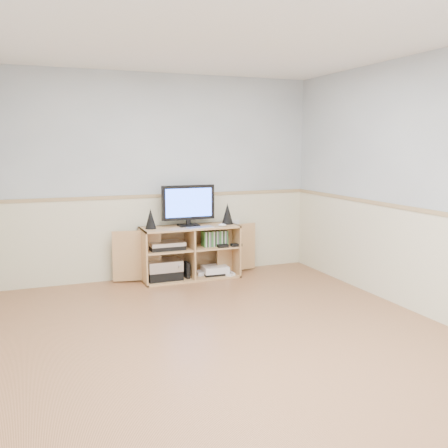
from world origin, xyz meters
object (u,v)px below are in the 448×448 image
Objects in this scene: monitor at (188,204)px; game_consoles at (214,270)px; media_cabinet at (189,251)px; keyboard at (200,227)px.

monitor is 0.91m from game_consoles.
media_cabinet is 0.59m from monitor.
keyboard reaches higher than game_consoles.
monitor reaches higher than game_consoles.
monitor is 2.06× the size of keyboard.
game_consoles is (0.22, 0.13, -0.59)m from keyboard.
monitor is 1.47× the size of game_consoles.
media_cabinet is at bearing 105.60° from keyboard.
media_cabinet is at bearing 167.81° from game_consoles.
monitor is (-0.00, -0.01, 0.59)m from media_cabinet.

